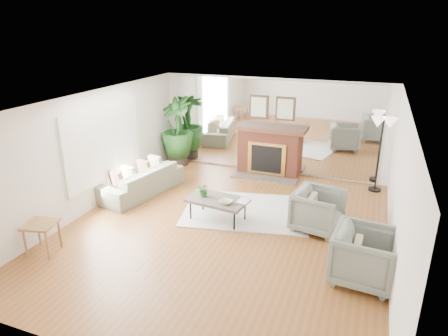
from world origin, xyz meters
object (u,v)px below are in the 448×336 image
at_px(potted_ficus, 177,130).
at_px(sofa, 141,181).
at_px(floor_lamp, 383,128).
at_px(coffee_table, 218,201).
at_px(armchair_back, 318,210).
at_px(side_table, 41,228).
at_px(armchair_front, 365,256).
at_px(fireplace, 269,150).

bearing_deg(potted_ficus, sofa, -86.20).
height_order(potted_ficus, floor_lamp, potted_ficus).
bearing_deg(floor_lamp, coffee_table, -136.71).
height_order(armchair_back, floor_lamp, floor_lamp).
relative_size(coffee_table, armchair_back, 1.41).
bearing_deg(armchair_back, coffee_table, 109.52).
xyz_separation_m(armchair_back, side_table, (-4.33, -2.55, 0.07)).
xyz_separation_m(sofa, floor_lamp, (5.15, 2.15, 1.22)).
distance_m(sofa, floor_lamp, 5.71).
xyz_separation_m(sofa, armchair_front, (5.05, -1.73, 0.12)).
relative_size(armchair_back, side_table, 1.48).
bearing_deg(armchair_back, potted_ficus, 70.06).
xyz_separation_m(coffee_table, side_table, (-2.39, -2.22, 0.04)).
relative_size(potted_ficus, floor_lamp, 1.06).
bearing_deg(floor_lamp, sofa, -157.35).
xyz_separation_m(fireplace, floor_lamp, (2.70, -0.16, 0.87)).
distance_m(armchair_front, floor_lamp, 4.03).
distance_m(sofa, armchair_back, 4.15).
relative_size(fireplace, coffee_table, 1.63).
bearing_deg(coffee_table, armchair_back, 9.54).
xyz_separation_m(potted_ficus, floor_lamp, (5.29, 0.00, 0.51)).
bearing_deg(potted_ficus, coffee_table, -50.11).
bearing_deg(fireplace, armchair_back, -57.27).
bearing_deg(armchair_back, side_table, 130.41).
height_order(sofa, side_table, sofa).
height_order(armchair_front, side_table, armchair_front).
bearing_deg(coffee_table, potted_ficus, 129.89).
relative_size(armchair_back, armchair_front, 0.94).
relative_size(fireplace, side_table, 3.40).
xyz_separation_m(coffee_table, floor_lamp, (2.96, 2.79, 1.10)).
xyz_separation_m(fireplace, side_table, (-2.65, -5.17, -0.18)).
relative_size(fireplace, sofa, 0.95).
xyz_separation_m(fireplace, armchair_front, (2.60, -4.03, -0.23)).
distance_m(potted_ficus, floor_lamp, 5.32).
xyz_separation_m(sofa, side_table, (-0.20, -2.86, 0.16)).
bearing_deg(armchair_front, side_table, 107.58).
distance_m(side_table, floor_lamp, 7.40).
distance_m(armchair_back, side_table, 5.03).
height_order(coffee_table, side_table, side_table).
height_order(sofa, floor_lamp, floor_lamp).
xyz_separation_m(coffee_table, potted_ficus, (-2.33, 2.79, 0.59)).
relative_size(coffee_table, potted_ficus, 0.66).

